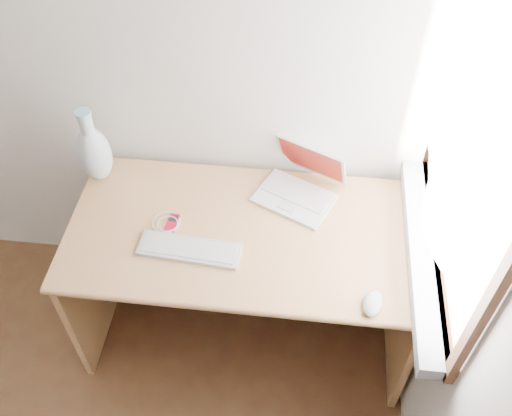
# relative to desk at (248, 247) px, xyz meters

# --- Properties ---
(window) EXTENTS (0.11, 0.99, 1.10)m
(window) POSITION_rel_desk_xyz_m (0.69, -0.16, 0.76)
(window) COLOR silver
(window) RESTS_ON right_wall
(desk) EXTENTS (1.38, 0.69, 0.73)m
(desk) POSITION_rel_desk_xyz_m (0.00, 0.00, 0.00)
(desk) COLOR tan
(desk) RESTS_ON floor
(laptop) EXTENTS (0.36, 0.36, 0.20)m
(laptop) POSITION_rel_desk_xyz_m (0.18, 0.14, 0.26)
(laptop) COLOR white
(laptop) RESTS_ON desk
(external_keyboard) EXTENTS (0.39, 0.14, 0.02)m
(external_keyboard) POSITION_rel_desk_xyz_m (-0.20, -0.20, 0.22)
(external_keyboard) COLOR silver
(external_keyboard) RESTS_ON desk
(mouse) EXTENTS (0.09, 0.12, 0.04)m
(mouse) POSITION_rel_desk_xyz_m (0.48, -0.37, 0.23)
(mouse) COLOR white
(mouse) RESTS_ON desk
(ipod) EXTENTS (0.05, 0.09, 0.01)m
(ipod) POSITION_rel_desk_xyz_m (-0.29, -0.08, 0.21)
(ipod) COLOR #A40B23
(ipod) RESTS_ON desk
(cable_coil) EXTENTS (0.13, 0.13, 0.01)m
(cable_coil) POSITION_rel_desk_xyz_m (-0.31, -0.08, 0.21)
(cable_coil) COLOR silver
(cable_coil) RESTS_ON desk
(remote) EXTENTS (0.05, 0.08, 0.01)m
(remote) POSITION_rel_desk_xyz_m (-0.25, -0.19, 0.21)
(remote) COLOR silver
(remote) RESTS_ON desk
(vase) EXTENTS (0.14, 0.14, 0.35)m
(vase) POSITION_rel_desk_xyz_m (-0.64, 0.14, 0.35)
(vase) COLOR silver
(vase) RESTS_ON desk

